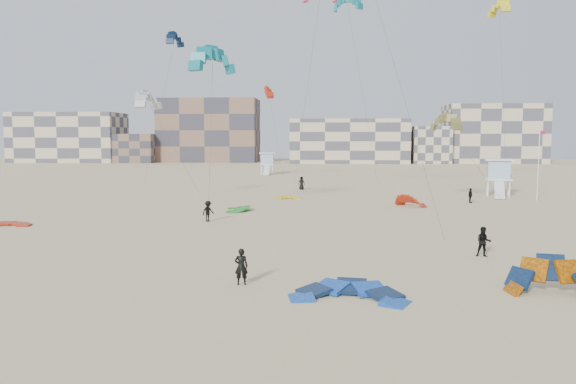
# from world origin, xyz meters

# --- Properties ---
(ground) EXTENTS (320.00, 320.00, 0.00)m
(ground) POSITION_xyz_m (0.00, 0.00, 0.00)
(ground) COLOR #C5B484
(ground) RESTS_ON ground
(kite_ground_blue) EXTENTS (5.31, 5.52, 1.77)m
(kite_ground_blue) POSITION_xyz_m (4.14, -3.29, 0.00)
(kite_ground_blue) COLOR blue
(kite_ground_blue) RESTS_ON ground
(kite_ground_orange) EXTENTS (4.70, 4.57, 3.87)m
(kite_ground_orange) POSITION_xyz_m (13.24, -2.21, 0.00)
(kite_ground_orange) COLOR #D57002
(kite_ground_orange) RESTS_ON ground
(kite_ground_red) EXTENTS (5.09, 5.19, 0.65)m
(kite_ground_red) POSITION_xyz_m (-22.31, 14.88, 0.00)
(kite_ground_red) COLOR #B03010
(kite_ground_red) RESTS_ON ground
(kite_ground_green) EXTENTS (4.28, 4.06, 1.57)m
(kite_ground_green) POSITION_xyz_m (-5.33, 25.68, 0.00)
(kite_ground_green) COLOR green
(kite_ground_green) RESTS_ON ground
(kite_ground_red_far) EXTENTS (4.97, 4.97, 3.53)m
(kite_ground_red_far) POSITION_xyz_m (11.88, 30.05, 0.00)
(kite_ground_red_far) COLOR #B03010
(kite_ground_red_far) RESTS_ON ground
(kite_ground_yellow) EXTENTS (3.72, 3.84, 1.04)m
(kite_ground_yellow) POSITION_xyz_m (-1.05, 36.20, 0.00)
(kite_ground_yellow) COLOR yellow
(kite_ground_yellow) RESTS_ON ground
(kitesurfer_main) EXTENTS (0.68, 0.49, 1.76)m
(kitesurfer_main) POSITION_xyz_m (-0.88, -1.37, 0.88)
(kitesurfer_main) COLOR black
(kitesurfer_main) RESTS_ON ground
(kitesurfer_b) EXTENTS (0.96, 0.81, 1.77)m
(kitesurfer_b) POSITION_xyz_m (12.45, 5.80, 0.89)
(kitesurfer_b) COLOR black
(kitesurfer_b) RESTS_ON ground
(kitesurfer_c) EXTENTS (1.23, 1.27, 1.74)m
(kitesurfer_c) POSITION_xyz_m (-6.60, 18.56, 0.87)
(kitesurfer_c) COLOR black
(kitesurfer_c) RESTS_ON ground
(kitesurfer_d) EXTENTS (0.50, 0.98, 1.61)m
(kitesurfer_d) POSITION_xyz_m (18.80, 33.57, 0.80)
(kitesurfer_d) COLOR black
(kitesurfer_d) RESTS_ON ground
(kitesurfer_e) EXTENTS (0.88, 0.58, 1.80)m
(kitesurfer_e) POSITION_xyz_m (0.09, 47.52, 0.90)
(kitesurfer_e) COLOR black
(kitesurfer_e) RESTS_ON ground
(kitesurfer_f) EXTENTS (0.77, 1.66, 1.73)m
(kitesurfer_f) POSITION_xyz_m (29.93, 55.41, 0.86)
(kitesurfer_f) COLOR black
(kitesurfer_f) RESTS_ON ground
(kite_fly_teal_a) EXTENTS (6.17, 6.17, 14.22)m
(kite_fly_teal_a) POSITION_xyz_m (-6.90, 22.83, 13.66)
(kite_fly_teal_a) COLOR #147798
(kite_fly_teal_a) RESTS_ON ground
(kite_fly_grey) EXTENTS (7.74, 4.56, 11.36)m
(kite_fly_grey) POSITION_xyz_m (-15.75, 31.95, 10.82)
(kite_fly_grey) COLOR silver
(kite_fly_grey) RESTS_ON ground
(kite_fly_olive) EXTENTS (6.86, 7.39, 8.74)m
(kite_fly_olive) POSITION_xyz_m (15.66, 31.99, 8.43)
(kite_fly_olive) COLOR olive
(kite_fly_olive) RESTS_ON ground
(kite_fly_yellow) EXTENTS (4.98, 5.24, 25.14)m
(kite_fly_yellow) POSITION_xyz_m (26.98, 53.16, 24.62)
(kite_fly_yellow) COLOR yellow
(kite_fly_yellow) RESTS_ON ground
(kite_fly_navy) EXTENTS (4.33, 13.59, 21.04)m
(kite_fly_navy) POSITION_xyz_m (-18.25, 52.99, 20.79)
(kite_fly_navy) COLOR #102649
(kite_fly_navy) RESTS_ON ground
(kite_fly_teal_b) EXTENTS (7.06, 5.08, 25.87)m
(kite_fly_teal_b) POSITION_xyz_m (6.24, 53.95, 25.68)
(kite_fly_teal_b) COLOR #147798
(kite_fly_teal_b) RESTS_ON ground
(kite_fly_red) EXTENTS (4.96, 8.82, 15.04)m
(kite_fly_red) POSITION_xyz_m (-6.11, 66.65, 14.36)
(kite_fly_red) COLOR #B03010
(kite_fly_red) RESTS_ON ground
(lifeguard_tower_near) EXTENTS (3.83, 6.48, 4.46)m
(lifeguard_tower_near) POSITION_xyz_m (23.95, 40.91, 2.21)
(lifeguard_tower_near) COLOR white
(lifeguard_tower_near) RESTS_ON ground
(lifeguard_tower_far) EXTENTS (3.03, 5.72, 4.17)m
(lifeguard_tower_far) POSITION_xyz_m (-7.61, 78.77, 2.07)
(lifeguard_tower_far) COLOR white
(lifeguard_tower_far) RESTS_ON ground
(flagpole) EXTENTS (0.65, 0.10, 8.06)m
(flagpole) POSITION_xyz_m (26.68, 35.96, 4.23)
(flagpole) COLOR white
(flagpole) RESTS_ON ground
(condo_west_a) EXTENTS (30.00, 15.00, 14.00)m
(condo_west_a) POSITION_xyz_m (-70.00, 130.00, 7.00)
(condo_west_a) COLOR beige
(condo_west_a) RESTS_ON ground
(condo_west_b) EXTENTS (28.00, 14.00, 18.00)m
(condo_west_b) POSITION_xyz_m (-30.00, 134.00, 9.00)
(condo_west_b) COLOR brown
(condo_west_b) RESTS_ON ground
(condo_mid) EXTENTS (32.00, 16.00, 12.00)m
(condo_mid) POSITION_xyz_m (10.00, 130.00, 6.00)
(condo_mid) COLOR beige
(condo_mid) RESTS_ON ground
(condo_east) EXTENTS (26.00, 14.00, 16.00)m
(condo_east) POSITION_xyz_m (50.00, 132.00, 8.00)
(condo_east) COLOR beige
(condo_east) RESTS_ON ground
(condo_fill_left) EXTENTS (12.00, 10.00, 8.00)m
(condo_fill_left) POSITION_xyz_m (-50.00, 128.00, 4.00)
(condo_fill_left) COLOR brown
(condo_fill_left) RESTS_ON ground
(condo_fill_right) EXTENTS (10.00, 10.00, 10.00)m
(condo_fill_right) POSITION_xyz_m (32.00, 128.00, 5.00)
(condo_fill_right) COLOR beige
(condo_fill_right) RESTS_ON ground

